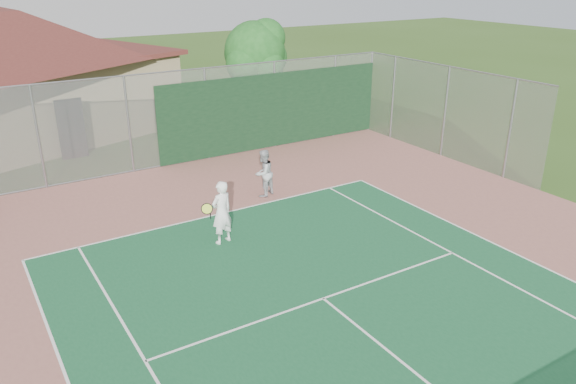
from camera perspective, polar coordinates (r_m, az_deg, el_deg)
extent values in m
cylinder|color=gray|center=(20.20, -24.02, 5.03)|extent=(0.08, 0.08, 3.50)
cylinder|color=gray|center=(20.77, -15.86, 6.52)|extent=(0.08, 0.08, 3.50)
cylinder|color=gray|center=(21.74, -8.25, 7.79)|extent=(0.08, 0.08, 3.50)
cylinder|color=gray|center=(23.06, -1.36, 8.82)|extent=(0.08, 0.08, 3.50)
cylinder|color=gray|center=(24.68, 4.73, 9.62)|extent=(0.08, 0.08, 3.50)
cylinder|color=gray|center=(25.90, 8.36, 10.04)|extent=(0.08, 0.08, 3.50)
cylinder|color=gray|center=(20.69, -13.68, 11.66)|extent=(20.00, 0.05, 0.05)
cylinder|color=gray|center=(21.53, -12.87, 2.60)|extent=(20.00, 0.05, 0.05)
cube|color=#999EA0|center=(21.05, -13.26, 6.97)|extent=(20.00, 0.02, 3.50)
cube|color=black|center=(23.07, -1.29, 8.31)|extent=(10.00, 0.04, 3.00)
cylinder|color=gray|center=(24.80, 10.59, 9.38)|extent=(0.08, 0.08, 3.50)
cylinder|color=gray|center=(22.73, 15.66, 7.82)|extent=(0.08, 0.08, 3.50)
cylinder|color=gray|center=(20.89, 21.63, 5.90)|extent=(0.08, 0.08, 3.50)
cube|color=#999EA0|center=(22.73, 15.66, 7.82)|extent=(0.02, 9.00, 3.50)
cube|color=black|center=(23.28, -21.13, 5.99)|extent=(1.00, 0.06, 2.34)
cylinder|color=#332412|center=(27.80, -3.30, 10.00)|extent=(0.32, 0.32, 2.52)
sphere|color=#19511A|center=(27.46, -3.40, 14.05)|extent=(2.88, 2.88, 2.88)
sphere|color=#19511A|center=(28.14, -2.16, 13.51)|extent=(1.98, 1.98, 1.98)
sphere|color=#19511A|center=(26.88, -4.38, 12.88)|extent=(1.80, 1.80, 1.80)
sphere|color=#19511A|center=(26.93, -2.18, 12.75)|extent=(1.62, 1.62, 1.62)
sphere|color=#19511A|center=(27.99, -4.61, 13.79)|extent=(1.80, 1.80, 1.80)
sphere|color=#19511A|center=(27.49, -2.21, 15.40)|extent=(1.80, 1.80, 1.80)
imported|color=white|center=(15.02, -6.75, -2.13)|extent=(0.72, 0.56, 1.76)
imported|color=#A8ABAD|center=(18.08, -2.50, 1.87)|extent=(0.92, 0.84, 1.55)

